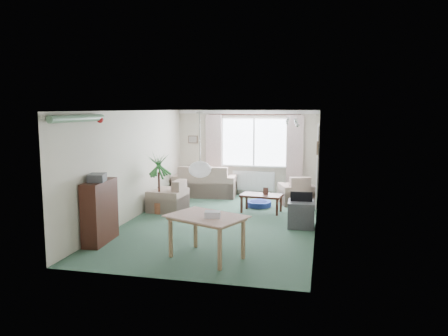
% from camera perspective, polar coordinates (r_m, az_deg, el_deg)
% --- Properties ---
extents(ground, '(6.50, 6.50, 0.00)m').
position_cam_1_polar(ground, '(9.50, -0.41, -7.13)').
color(ground, '#30503F').
extents(window, '(1.80, 0.03, 1.30)m').
position_cam_1_polar(window, '(12.35, 3.94, 3.38)').
color(window, white).
extents(curtain_rod, '(2.60, 0.03, 0.03)m').
position_cam_1_polar(curtain_rod, '(12.24, 3.92, 6.95)').
color(curtain_rod, black).
extents(curtain_left, '(0.45, 0.08, 2.00)m').
position_cam_1_polar(curtain_left, '(12.50, -1.35, 2.40)').
color(curtain_left, beige).
extents(curtain_right, '(0.45, 0.08, 2.00)m').
position_cam_1_polar(curtain_right, '(12.15, 9.23, 2.14)').
color(curtain_right, beige).
extents(radiator, '(1.20, 0.10, 0.55)m').
position_cam_1_polar(radiator, '(12.45, 3.87, -1.69)').
color(radiator, white).
extents(doorway, '(0.03, 0.95, 2.00)m').
position_cam_1_polar(doorway, '(11.23, 12.12, 0.22)').
color(doorway, black).
extents(pendant_lamp, '(0.36, 0.36, 0.36)m').
position_cam_1_polar(pendant_lamp, '(6.97, -3.16, -0.20)').
color(pendant_lamp, white).
extents(tinsel_garland, '(1.60, 1.60, 0.12)m').
position_cam_1_polar(tinsel_garland, '(7.77, -18.51, 6.16)').
color(tinsel_garland, '#196626').
extents(bauble_cluster_a, '(0.20, 0.20, 0.20)m').
position_cam_1_polar(bauble_cluster_a, '(9.87, 8.21, 6.40)').
color(bauble_cluster_a, silver).
extents(bauble_cluster_b, '(0.20, 0.20, 0.20)m').
position_cam_1_polar(bauble_cluster_b, '(8.65, 9.54, 6.18)').
color(bauble_cluster_b, silver).
extents(wall_picture_back, '(0.28, 0.03, 0.22)m').
position_cam_1_polar(wall_picture_back, '(12.75, -4.09, 3.75)').
color(wall_picture_back, brown).
extents(wall_picture_right, '(0.03, 0.24, 0.30)m').
position_cam_1_polar(wall_picture_right, '(10.18, 12.10, 2.57)').
color(wall_picture_right, brown).
extents(sofa, '(1.79, 1.04, 0.86)m').
position_cam_1_polar(sofa, '(12.29, -2.46, -1.65)').
color(sofa, beige).
rests_on(sofa, ground).
extents(armchair_corner, '(1.04, 1.01, 0.74)m').
position_cam_1_polar(armchair_corner, '(11.40, 9.47, -2.82)').
color(armchair_corner, '#C1B892').
rests_on(armchair_corner, ground).
extents(armchair_left, '(0.84, 0.88, 0.75)m').
position_cam_1_polar(armchair_left, '(10.59, -7.35, -3.55)').
color(armchair_left, '#C2AA92').
rests_on(armchair_left, ground).
extents(coffee_table, '(1.00, 0.63, 0.43)m').
position_cam_1_polar(coffee_table, '(10.42, 4.90, -4.61)').
color(coffee_table, black).
rests_on(coffee_table, ground).
extents(photo_frame, '(0.12, 0.03, 0.16)m').
position_cam_1_polar(photo_frame, '(10.38, 5.46, -3.00)').
color(photo_frame, '#4D2F28').
rests_on(photo_frame, coffee_table).
extents(bookshelf, '(0.37, 0.96, 1.15)m').
position_cam_1_polar(bookshelf, '(8.33, -15.91, -5.51)').
color(bookshelf, black).
rests_on(bookshelf, ground).
extents(hifi_box, '(0.36, 0.41, 0.14)m').
position_cam_1_polar(hifi_box, '(8.13, -16.25, -1.23)').
color(hifi_box, '#404045').
rests_on(hifi_box, bookshelf).
extents(houseplant, '(0.74, 0.74, 1.42)m').
position_cam_1_polar(houseplant, '(10.29, -8.49, -2.01)').
color(houseplant, '#1C521E').
rests_on(houseplant, ground).
extents(dining_table, '(1.31, 1.12, 0.69)m').
position_cam_1_polar(dining_table, '(7.25, -2.28, -9.06)').
color(dining_table, tan).
rests_on(dining_table, ground).
extents(gift_box, '(0.28, 0.22, 0.12)m').
position_cam_1_polar(gift_box, '(7.02, -1.51, -6.16)').
color(gift_box, silver).
rests_on(gift_box, dining_table).
extents(tv_cube, '(0.56, 0.62, 0.54)m').
position_cam_1_polar(tv_cube, '(9.26, 10.02, -5.94)').
color(tv_cube, '#3D3C42').
rests_on(tv_cube, ground).
extents(pet_bed, '(0.73, 0.73, 0.13)m').
position_cam_1_polar(pet_bed, '(11.05, 4.55, -4.68)').
color(pet_bed, navy).
rests_on(pet_bed, ground).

